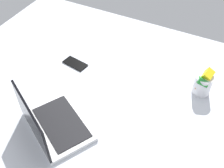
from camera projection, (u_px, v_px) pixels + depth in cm
name	position (u px, v px, depth cm)	size (l,w,h in cm)	color
bed_mattress	(103.00, 101.00, 153.84)	(180.00, 140.00, 18.00)	#B7BCC6
laptop	(52.00, 124.00, 126.41)	(40.08, 36.43, 23.00)	silver
snack_cup	(203.00, 84.00, 141.98)	(9.20, 9.90, 14.85)	silver
cell_phone	(75.00, 64.00, 161.51)	(6.80, 14.00, 0.80)	black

